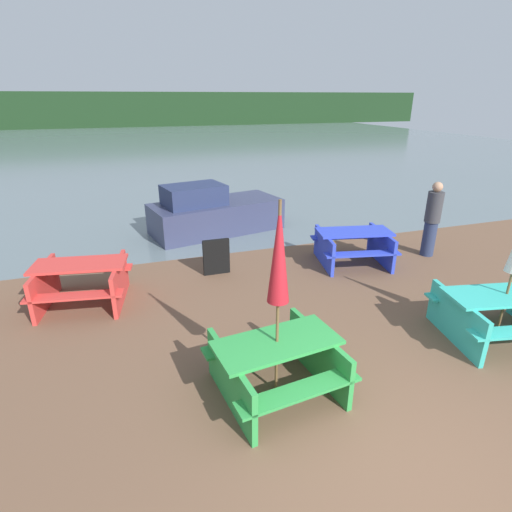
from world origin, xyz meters
TOP-DOWN VIEW (x-y plane):
  - ground_plane at (0.00, 0.00)m, footprint 60.00×60.00m
  - water at (0.00, 31.43)m, footprint 60.00×50.00m
  - far_treeline at (0.00, 51.43)m, footprint 80.00×1.60m
  - picnic_table_green at (-0.77, 1.66)m, footprint 1.65×1.54m
  - picnic_table_teal at (2.89, 1.71)m, footprint 1.98×1.70m
  - picnic_table_red at (-3.17, 4.89)m, footprint 1.75×1.62m
  - picnic_table_blue at (2.33, 4.99)m, footprint 1.83×1.67m
  - umbrella_crimson at (-0.77, 1.66)m, footprint 0.25×0.25m
  - boat at (-0.07, 8.17)m, footprint 3.70×2.17m
  - person at (4.25, 4.87)m, footprint 0.34×0.34m
  - signboard at (-0.64, 5.39)m, footprint 0.55×0.08m

SIDE VIEW (x-z plane):
  - water at x=0.00m, z-range 0.00..0.00m
  - ground_plane at x=0.00m, z-range 0.00..0.00m
  - signboard at x=-0.64m, z-range 0.00..0.75m
  - picnic_table_green at x=-0.77m, z-range 0.07..0.80m
  - picnic_table_blue at x=2.33m, z-range 0.07..0.83m
  - picnic_table_teal at x=2.89m, z-range 0.08..0.83m
  - picnic_table_red at x=-3.17m, z-range 0.07..0.84m
  - boat at x=-0.07m, z-range -0.15..1.18m
  - person at x=4.25m, z-range 0.00..1.72m
  - umbrella_crimson at x=-0.77m, z-range 0.61..3.06m
  - far_treeline at x=0.00m, z-range 0.00..4.00m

